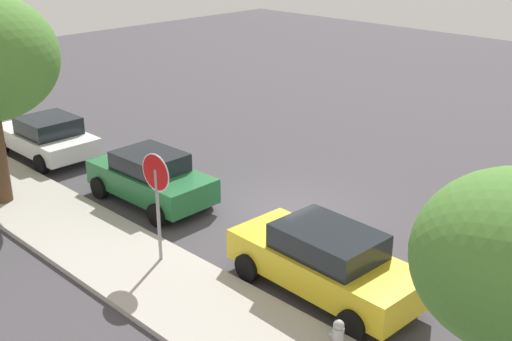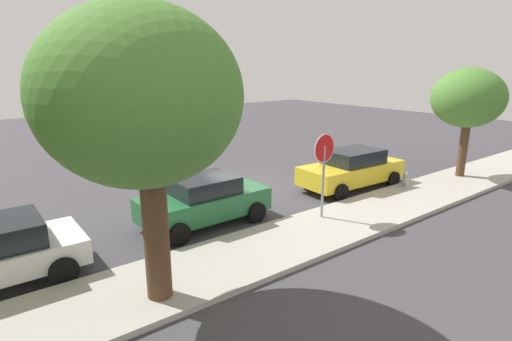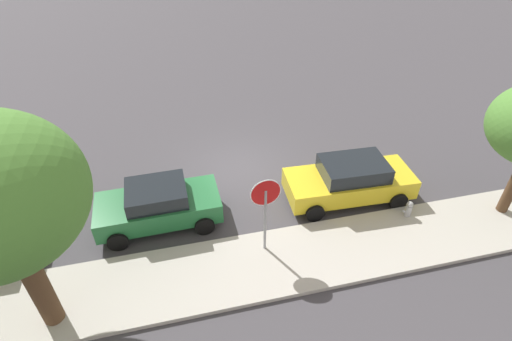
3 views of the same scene
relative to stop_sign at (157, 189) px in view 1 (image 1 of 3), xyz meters
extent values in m
plane|color=#423F44|center=(-0.11, -4.26, -1.94)|extent=(60.00, 60.00, 0.00)
cube|color=#B2ADA3|center=(-0.11, 0.58, -1.87)|extent=(32.00, 2.51, 0.14)
cylinder|color=gray|center=(0.00, 0.00, -0.74)|extent=(0.08, 0.08, 2.41)
cylinder|color=white|center=(0.00, 0.00, 0.39)|extent=(0.89, 0.07, 0.89)
cylinder|color=red|center=(0.00, 0.00, 0.39)|extent=(0.83, 0.07, 0.83)
cube|color=#236B38|center=(3.03, -2.02, -1.29)|extent=(3.95, 1.79, 0.69)
cube|color=black|center=(3.02, -2.02, -0.69)|extent=(1.89, 1.54, 0.50)
cylinder|color=black|center=(4.34, -1.14, -1.62)|extent=(0.64, 0.23, 0.64)
cylinder|color=black|center=(4.37, -2.85, -1.62)|extent=(0.64, 0.23, 0.64)
cylinder|color=black|center=(1.68, -1.18, -1.62)|extent=(0.64, 0.23, 0.64)
cylinder|color=black|center=(1.71, -2.90, -1.62)|extent=(0.64, 0.23, 0.64)
cube|color=yellow|center=(-3.48, -1.73, -1.29)|extent=(4.45, 1.91, 0.70)
cube|color=black|center=(-3.56, -1.73, -0.67)|extent=(2.25, 1.61, 0.54)
cylinder|color=black|center=(-1.95, -0.93, -1.62)|extent=(0.65, 0.25, 0.64)
cylinder|color=black|center=(-2.02, -2.66, -1.62)|extent=(0.65, 0.25, 0.64)
cylinder|color=black|center=(-4.93, -0.81, -1.62)|extent=(0.65, 0.25, 0.64)
cylinder|color=black|center=(-5.00, -2.54, -1.62)|extent=(0.65, 0.25, 0.64)
cube|color=white|center=(8.66, -1.82, -1.35)|extent=(4.04, 1.89, 0.58)
cube|color=black|center=(8.34, -1.82, -0.78)|extent=(1.75, 1.66, 0.55)
cylinder|color=black|center=(10.03, -0.89, -1.62)|extent=(0.64, 0.22, 0.64)
cylinder|color=black|center=(10.03, -2.77, -1.62)|extent=(0.64, 0.22, 0.64)
cylinder|color=black|center=(7.29, -0.88, -1.62)|extent=(0.64, 0.22, 0.64)
cylinder|color=black|center=(7.28, -2.76, -1.62)|extent=(0.64, 0.22, 0.64)
cylinder|color=#A5A5A8|center=(-5.00, -0.28, -1.67)|extent=(0.22, 0.22, 0.55)
sphere|color=#A5A5A8|center=(-5.00, -0.28, -1.33)|extent=(0.21, 0.21, 0.21)
cylinder|color=#A5A5A8|center=(-4.85, -0.28, -1.61)|extent=(0.08, 0.09, 0.09)
camera|label=1|loc=(-10.86, 7.89, 5.68)|focal=45.00mm
camera|label=2|loc=(8.73, 8.07, 2.81)|focal=28.00mm
camera|label=3|loc=(2.20, 8.04, 7.43)|focal=28.00mm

